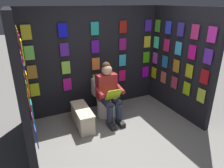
{
  "coord_description": "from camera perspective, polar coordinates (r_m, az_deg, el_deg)",
  "views": [
    {
      "loc": [
        1.51,
        2.21,
        2.28
      ],
      "look_at": [
        -0.01,
        -0.99,
        0.85
      ],
      "focal_mm": 32.97,
      "sensor_mm": 36.0,
      "label": 1
    }
  ],
  "objects": [
    {
      "name": "comic_longbox_near",
      "position": [
        4.07,
        -8.2,
        -9.1
      ],
      "size": [
        0.3,
        0.79,
        0.39
      ],
      "rotation": [
        0.0,
        0.0,
        -0.03
      ],
      "color": "beige",
      "rests_on": "ground"
    },
    {
      "name": "display_wall_back",
      "position": [
        4.49,
        -4.91,
        6.68
      ],
      "size": [
        3.06,
        0.14,
        2.2
      ],
      "color": "black",
      "rests_on": "ground"
    },
    {
      "name": "ground_plane",
      "position": [
        3.52,
        7.09,
        -18.65
      ],
      "size": [
        30.0,
        30.0,
        0.0
      ],
      "primitive_type": "plane",
      "color": "gray"
    },
    {
      "name": "display_wall_right",
      "position": [
        3.33,
        -23.99,
        -0.7
      ],
      "size": [
        0.14,
        1.8,
        2.2
      ],
      "color": "black",
      "rests_on": "ground"
    },
    {
      "name": "display_wall_left",
      "position": [
        4.5,
        18.26,
        5.71
      ],
      "size": [
        0.14,
        1.8,
        2.2
      ],
      "color": "black",
      "rests_on": "ground"
    },
    {
      "name": "toilet",
      "position": [
        4.39,
        -2.1,
        -4.44
      ],
      "size": [
        0.41,
        0.55,
        0.77
      ],
      "rotation": [
        0.0,
        0.0,
        0.0
      ],
      "color": "white",
      "rests_on": "ground"
    },
    {
      "name": "person_reading",
      "position": [
        4.09,
        -0.88,
        -2.28
      ],
      "size": [
        0.53,
        0.68,
        1.19
      ],
      "rotation": [
        0.0,
        0.0,
        0.0
      ],
      "color": "maroon",
      "rests_on": "ground"
    }
  ]
}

